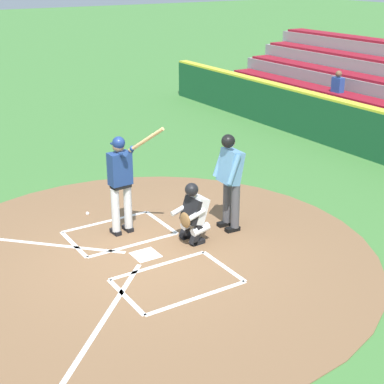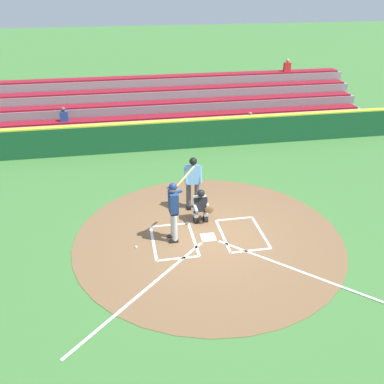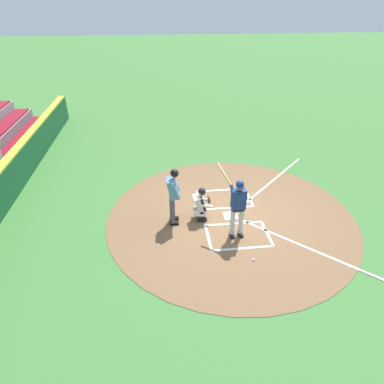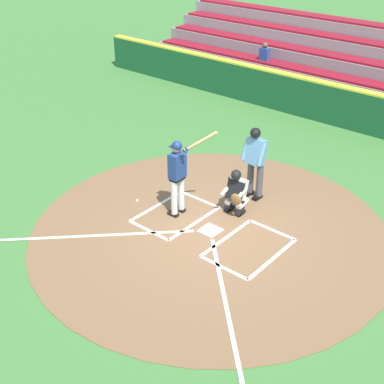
# 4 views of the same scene
# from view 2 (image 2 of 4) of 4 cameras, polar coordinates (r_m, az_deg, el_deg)

# --- Properties ---
(ground_plane) EXTENTS (120.00, 120.00, 0.00)m
(ground_plane) POSITION_cam_2_polar(r_m,az_deg,el_deg) (12.83, 2.19, -6.12)
(ground_plane) COLOR #427A38
(dirt_circle) EXTENTS (8.00, 8.00, 0.01)m
(dirt_circle) POSITION_cam_2_polar(r_m,az_deg,el_deg) (12.83, 2.19, -6.10)
(dirt_circle) COLOR brown
(dirt_circle) RESTS_ON ground
(home_plate_and_chalk) EXTENTS (7.93, 4.91, 0.01)m
(home_plate_and_chalk) POSITION_cam_2_polar(r_m,az_deg,el_deg) (12.12, 3.09, -8.30)
(home_plate_and_chalk) COLOR white
(home_plate_and_chalk) RESTS_ON dirt_circle
(batter) EXTENTS (0.91, 0.76, 2.13)m
(batter) POSITION_cam_2_polar(r_m,az_deg,el_deg) (12.17, -2.47, -2.06)
(batter) COLOR silver
(batter) RESTS_ON ground
(catcher) EXTENTS (0.61, 0.61, 1.13)m
(catcher) POSITION_cam_2_polar(r_m,az_deg,el_deg) (13.35, 1.22, -1.74)
(catcher) COLOR black
(catcher) RESTS_ON ground
(plate_umpire) EXTENTS (0.59, 0.43, 1.86)m
(plate_umpire) POSITION_cam_2_polar(r_m,az_deg,el_deg) (13.87, 0.12, 1.70)
(plate_umpire) COLOR #4C4C51
(plate_umpire) RESTS_ON ground
(baseball) EXTENTS (0.07, 0.07, 0.07)m
(baseball) POSITION_cam_2_polar(r_m,az_deg,el_deg) (12.45, -7.48, -7.31)
(baseball) COLOR white
(baseball) RESTS_ON ground
(backstop_wall) EXTENTS (22.00, 0.36, 1.31)m
(backstop_wall) POSITION_cam_2_polar(r_m,az_deg,el_deg) (19.21, -2.59, 7.70)
(backstop_wall) COLOR #19512D
(backstop_wall) RESTS_ON ground
(bleacher_stand) EXTENTS (20.00, 4.25, 3.00)m
(bleacher_stand) POSITION_cam_2_polar(r_m,az_deg,el_deg) (22.24, -3.79, 10.93)
(bleacher_stand) COLOR gray
(bleacher_stand) RESTS_ON ground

